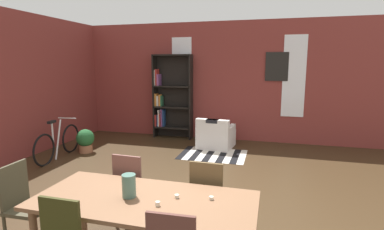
{
  "coord_description": "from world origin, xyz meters",
  "views": [
    {
      "loc": [
        0.96,
        -3.8,
        2.03
      ],
      "look_at": [
        -0.42,
        1.27,
        1.12
      ],
      "focal_mm": 27.71,
      "sensor_mm": 36.0,
      "label": 1
    }
  ],
  "objects_px": {
    "potted_plant_by_shelf": "(85,140)",
    "bookshelf_tall": "(170,97)",
    "dining_chair_head_left": "(24,202)",
    "dining_chair_far_right": "(208,196)",
    "vase_on_table": "(129,186)",
    "dining_table": "(145,206)",
    "dining_chair_far_left": "(132,187)",
    "bicycle_second": "(58,143)",
    "armchair_white": "(216,136)"
  },
  "relations": [
    {
      "from": "vase_on_table",
      "to": "dining_chair_far_left",
      "type": "bearing_deg",
      "value": 115.14
    },
    {
      "from": "dining_table",
      "to": "potted_plant_by_shelf",
      "type": "bearing_deg",
      "value": 132.1
    },
    {
      "from": "armchair_white",
      "to": "bicycle_second",
      "type": "distance_m",
      "value": 3.59
    },
    {
      "from": "bookshelf_tall",
      "to": "dining_table",
      "type": "bearing_deg",
      "value": -73.22
    },
    {
      "from": "vase_on_table",
      "to": "dining_chair_head_left",
      "type": "height_order",
      "value": "vase_on_table"
    },
    {
      "from": "dining_chair_head_left",
      "to": "dining_chair_far_right",
      "type": "xyz_separation_m",
      "value": [
        1.94,
        0.7,
        0.0
      ]
    },
    {
      "from": "vase_on_table",
      "to": "dining_chair_head_left",
      "type": "bearing_deg",
      "value": -179.88
    },
    {
      "from": "vase_on_table",
      "to": "dining_chair_far_right",
      "type": "xyz_separation_m",
      "value": [
        0.64,
        0.7,
        -0.34
      ]
    },
    {
      "from": "vase_on_table",
      "to": "dining_chair_far_left",
      "type": "height_order",
      "value": "vase_on_table"
    },
    {
      "from": "dining_chair_head_left",
      "to": "dining_chair_far_right",
      "type": "distance_m",
      "value": 2.06
    },
    {
      "from": "dining_table",
      "to": "dining_chair_far_right",
      "type": "bearing_deg",
      "value": 55.41
    },
    {
      "from": "dining_chair_head_left",
      "to": "bookshelf_tall",
      "type": "height_order",
      "value": "bookshelf_tall"
    },
    {
      "from": "bicycle_second",
      "to": "dining_chair_far_right",
      "type": "bearing_deg",
      "value": -28.83
    },
    {
      "from": "vase_on_table",
      "to": "dining_chair_head_left",
      "type": "relative_size",
      "value": 0.24
    },
    {
      "from": "armchair_white",
      "to": "bicycle_second",
      "type": "height_order",
      "value": "bicycle_second"
    },
    {
      "from": "dining_table",
      "to": "dining_chair_head_left",
      "type": "xyz_separation_m",
      "value": [
        -1.45,
        -0.0,
        -0.15
      ]
    },
    {
      "from": "dining_chair_head_left",
      "to": "dining_chair_far_right",
      "type": "bearing_deg",
      "value": 19.98
    },
    {
      "from": "vase_on_table",
      "to": "dining_table",
      "type": "bearing_deg",
      "value": 0.0
    },
    {
      "from": "dining_chair_far_left",
      "to": "potted_plant_by_shelf",
      "type": "bearing_deg",
      "value": 133.81
    },
    {
      "from": "vase_on_table",
      "to": "bicycle_second",
      "type": "height_order",
      "value": "vase_on_table"
    },
    {
      "from": "vase_on_table",
      "to": "bicycle_second",
      "type": "xyz_separation_m",
      "value": [
        -3.13,
        2.78,
        -0.52
      ]
    },
    {
      "from": "dining_chair_head_left",
      "to": "dining_chair_far_right",
      "type": "height_order",
      "value": "same"
    },
    {
      "from": "dining_table",
      "to": "dining_chair_head_left",
      "type": "bearing_deg",
      "value": -179.9
    },
    {
      "from": "dining_table",
      "to": "dining_chair_far_right",
      "type": "height_order",
      "value": "dining_chair_far_right"
    },
    {
      "from": "bookshelf_tall",
      "to": "bicycle_second",
      "type": "relative_size",
      "value": 1.4
    },
    {
      "from": "dining_chair_head_left",
      "to": "bicycle_second",
      "type": "height_order",
      "value": "dining_chair_head_left"
    },
    {
      "from": "potted_plant_by_shelf",
      "to": "dining_chair_far_right",
      "type": "bearing_deg",
      "value": -36.86
    },
    {
      "from": "bookshelf_tall",
      "to": "bicycle_second",
      "type": "distance_m",
      "value": 3.08
    },
    {
      "from": "vase_on_table",
      "to": "dining_chair_far_right",
      "type": "distance_m",
      "value": 1.01
    },
    {
      "from": "dining_chair_far_right",
      "to": "armchair_white",
      "type": "bearing_deg",
      "value": 99.34
    },
    {
      "from": "dining_chair_far_right",
      "to": "bicycle_second",
      "type": "relative_size",
      "value": 0.58
    },
    {
      "from": "dining_chair_head_left",
      "to": "dining_table",
      "type": "bearing_deg",
      "value": 0.1
    },
    {
      "from": "dining_chair_far_right",
      "to": "vase_on_table",
      "type": "bearing_deg",
      "value": -132.57
    },
    {
      "from": "armchair_white",
      "to": "bicycle_second",
      "type": "relative_size",
      "value": 0.54
    },
    {
      "from": "armchair_white",
      "to": "bicycle_second",
      "type": "xyz_separation_m",
      "value": [
        -3.16,
        -1.7,
        0.06
      ]
    },
    {
      "from": "potted_plant_by_shelf",
      "to": "dining_chair_head_left",
      "type": "bearing_deg",
      "value": -65.15
    },
    {
      "from": "dining_table",
      "to": "dining_chair_head_left",
      "type": "distance_m",
      "value": 1.46
    },
    {
      "from": "dining_table",
      "to": "dining_chair_head_left",
      "type": "relative_size",
      "value": 2.27
    },
    {
      "from": "dining_chair_far_right",
      "to": "bicycle_second",
      "type": "xyz_separation_m",
      "value": [
        -3.78,
        2.08,
        -0.18
      ]
    },
    {
      "from": "vase_on_table",
      "to": "bookshelf_tall",
      "type": "xyz_separation_m",
      "value": [
        -1.41,
        5.2,
        0.27
      ]
    },
    {
      "from": "dining_chair_far_left",
      "to": "dining_chair_head_left",
      "type": "relative_size",
      "value": 1.0
    },
    {
      "from": "dining_chair_far_left",
      "to": "bicycle_second",
      "type": "distance_m",
      "value": 3.5
    },
    {
      "from": "dining_table",
      "to": "dining_chair_far_left",
      "type": "relative_size",
      "value": 2.27
    },
    {
      "from": "vase_on_table",
      "to": "bookshelf_tall",
      "type": "height_order",
      "value": "bookshelf_tall"
    },
    {
      "from": "dining_chair_far_left",
      "to": "bookshelf_tall",
      "type": "relative_size",
      "value": 0.42
    },
    {
      "from": "dining_chair_head_left",
      "to": "bookshelf_tall",
      "type": "distance_m",
      "value": 5.24
    },
    {
      "from": "potted_plant_by_shelf",
      "to": "bookshelf_tall",
      "type": "bearing_deg",
      "value": 53.31
    },
    {
      "from": "dining_table",
      "to": "bicycle_second",
      "type": "height_order",
      "value": "bicycle_second"
    },
    {
      "from": "dining_table",
      "to": "armchair_white",
      "type": "xyz_separation_m",
      "value": [
        -0.14,
        4.49,
        -0.39
      ]
    },
    {
      "from": "armchair_white",
      "to": "vase_on_table",
      "type": "bearing_deg",
      "value": -90.28
    }
  ]
}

